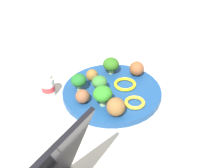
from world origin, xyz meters
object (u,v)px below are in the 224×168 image
broccoli_floret_center (103,94)px  meatball_front_right (137,69)px  meatball_front_left (92,75)px  yogurt_bottle (48,86)px  broccoli_floret_far_rim (99,82)px  meatball_far_rim (83,96)px  fork (194,88)px  broccoli_floret_back_right (79,81)px  meatball_back_right (117,107)px  pepper_ring_back_left (135,103)px  pepper_ring_near_rim (125,84)px  knife (190,81)px  broccoli_floret_back_left (111,64)px  napkin (194,86)px  plate (112,92)px

broccoli_floret_center → meatball_front_right: 0.17m
meatball_front_left → broccoli_floret_center: bearing=101.9°
yogurt_bottle → broccoli_floret_far_rim: bearing=172.6°
meatball_far_rim → fork: bearing=-171.9°
broccoli_floret_back_right → meatball_front_right: (-0.17, -0.06, -0.01)m
meatball_back_right → fork: 0.26m
meatball_front_left → fork: bearing=169.5°
broccoli_floret_far_rim → pepper_ring_back_left: broccoli_floret_far_rim is taller
pepper_ring_near_rim → knife: pepper_ring_near_rim is taller
broccoli_floret_back_left → meatball_far_rim: broccoli_floret_back_left is taller
broccoli_floret_back_left → broccoli_floret_far_rim: bearing=66.4°
meatball_back_right → pepper_ring_back_left: 0.07m
broccoli_floret_back_left → napkin: broccoli_floret_back_left is taller
broccoli_floret_back_right → pepper_ring_back_left: 0.17m
broccoli_floret_back_right → meatball_far_rim: bearing=99.8°
plate → pepper_ring_back_left: (-0.05, 0.07, 0.01)m
broccoli_floret_far_rim → fork: (-0.28, -0.00, -0.04)m
broccoli_floret_center → meatball_front_right: bearing=-129.8°
broccoli_floret_far_rim → meatball_far_rim: size_ratio=1.31×
knife → plate: bearing=8.1°
broccoli_floret_center → meatball_back_right: (-0.03, 0.04, -0.01)m
meatball_far_rim → yogurt_bottle: (0.10, -0.06, -0.01)m
plate → broccoli_floret_back_right: broccoli_floret_back_right is taller
broccoli_floret_back_left → pepper_ring_back_left: bearing=107.5°
meatball_back_right → broccoli_floret_center: bearing=-52.0°
pepper_ring_back_left → napkin: pepper_ring_back_left is taller
broccoli_floret_back_left → meatball_front_left: bearing=30.1°
broccoli_floret_far_rim → meatball_back_right: 0.11m
broccoli_floret_back_right → meatball_far_rim: (-0.01, 0.05, -0.01)m
broccoli_floret_center → pepper_ring_back_left: (-0.08, 0.01, -0.03)m
knife → pepper_ring_near_rim: bearing=4.9°
meatball_front_right → pepper_ring_near_rim: (0.04, 0.05, -0.02)m
plate → meatball_front_right: 0.11m
fork → yogurt_bottle: yogurt_bottle is taller
plate → napkin: bearing=-176.2°
broccoli_floret_far_rim → fork: 0.28m
meatball_far_rim → pepper_ring_back_left: (-0.14, 0.02, -0.01)m
broccoli_floret_far_rim → broccoli_floret_back_left: broccoli_floret_back_left is taller
meatball_back_right → pepper_ring_near_rim: 0.13m
knife → meatball_front_left: bearing=-3.6°
meatball_front_right → fork: 0.18m
napkin → meatball_front_right: bearing=-18.1°
broccoli_floret_back_right → meatball_back_right: bearing=130.4°
broccoli_floret_back_right → broccoli_floret_center: bearing=131.7°
broccoli_floret_back_left → yogurt_bottle: 0.20m
meatball_front_left → napkin: size_ratio=0.21×
broccoli_floret_far_rim → meatball_front_right: (-0.12, -0.08, -0.01)m
pepper_ring_near_rim → pepper_ring_back_left: 0.09m
fork → knife: same height
broccoli_floret_back_left → meatball_far_rim: bearing=57.1°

